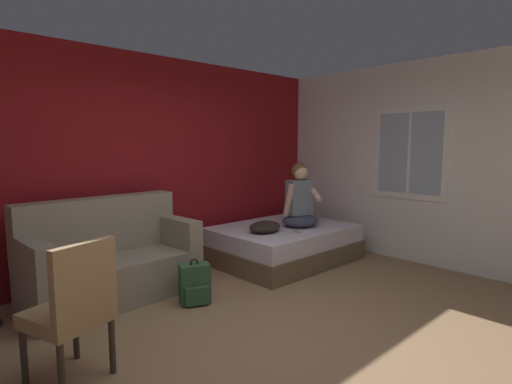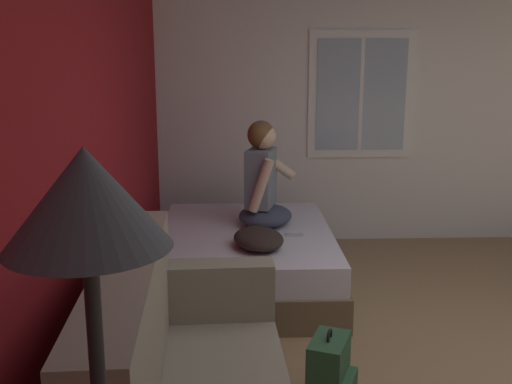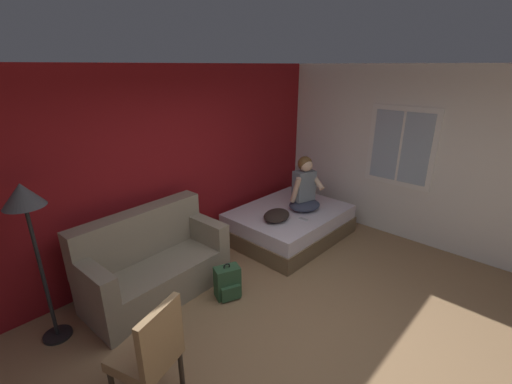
{
  "view_description": "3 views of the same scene",
  "coord_description": "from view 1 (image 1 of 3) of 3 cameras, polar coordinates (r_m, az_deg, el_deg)",
  "views": [
    {
      "loc": [
        -2.17,
        -2.14,
        1.6
      ],
      "look_at": [
        1.02,
        1.29,
        1.04
      ],
      "focal_mm": 28.0,
      "sensor_mm": 36.0,
      "label": 1
    },
    {
      "loc": [
        -2.88,
        1.63,
        1.89
      ],
      "look_at": [
        0.99,
        1.5,
        0.98
      ],
      "focal_mm": 42.0,
      "sensor_mm": 36.0,
      "label": 2
    },
    {
      "loc": [
        -2.3,
        -1.52,
        2.68
      ],
      "look_at": [
        1.12,
        1.69,
        0.93
      ],
      "focal_mm": 24.0,
      "sensor_mm": 36.0,
      "label": 3
    }
  ],
  "objects": [
    {
      "name": "wall_side_with_window",
      "position": [
        5.71,
        25.01,
        3.66
      ],
      "size": [
        0.19,
        6.22,
        2.7
      ],
      "color": "silver",
      "rests_on": "ground"
    },
    {
      "name": "backpack",
      "position": [
        4.18,
        -8.73,
        -12.94
      ],
      "size": [
        0.35,
        0.31,
        0.46
      ],
      "color": "#2D5133",
      "rests_on": "ground"
    },
    {
      "name": "bed",
      "position": [
        5.58,
        3.86,
        -7.37
      ],
      "size": [
        1.87,
        1.43,
        0.48
      ],
      "color": "brown",
      "rests_on": "ground"
    },
    {
      "name": "wall_back_accent",
      "position": [
        5.12,
        -17.79,
        3.67
      ],
      "size": [
        11.07,
        0.16,
        2.7
      ],
      "primitive_type": "cube",
      "color": "maroon",
      "rests_on": "ground"
    },
    {
      "name": "person_seated",
      "position": [
        5.49,
        6.28,
        -1.25
      ],
      "size": [
        0.62,
        0.56,
        0.88
      ],
      "color": "#383D51",
      "rests_on": "bed"
    },
    {
      "name": "side_chair",
      "position": [
        3.01,
        -24.63,
        -14.64
      ],
      "size": [
        0.58,
        0.58,
        0.98
      ],
      "color": "#382D23",
      "rests_on": "ground"
    },
    {
      "name": "cell_phone",
      "position": [
        5.17,
        5.83,
        -5.71
      ],
      "size": [
        0.07,
        0.15,
        0.01
      ],
      "primitive_type": "cube",
      "rotation": [
        0.0,
        0.0,
        3.11
      ],
      "color": "#B7B7BC",
      "rests_on": "bed"
    },
    {
      "name": "ground_plane",
      "position": [
        3.45,
        2.38,
        -20.89
      ],
      "size": [
        40.0,
        40.0,
        0.0
      ],
      "primitive_type": "plane",
      "color": "#93704C"
    },
    {
      "name": "couch",
      "position": [
        4.5,
        -20.07,
        -9.19
      ],
      "size": [
        1.74,
        0.9,
        1.04
      ],
      "color": "gray",
      "rests_on": "ground"
    },
    {
      "name": "throw_pillow",
      "position": [
        5.15,
        1.29,
        -4.98
      ],
      "size": [
        0.55,
        0.46,
        0.14
      ],
      "primitive_type": "ellipsoid",
      "rotation": [
        0.0,
        0.0,
        0.23
      ],
      "color": "#2D231E",
      "rests_on": "bed"
    }
  ]
}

